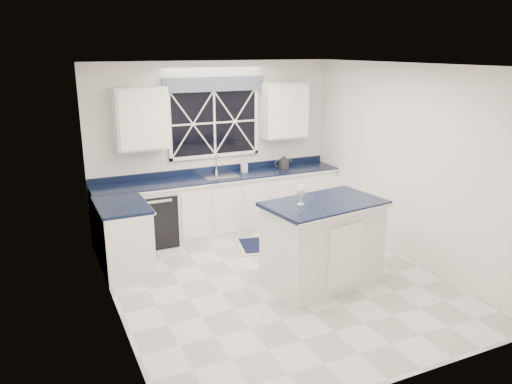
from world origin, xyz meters
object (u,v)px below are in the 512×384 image
island (323,243)px  wine_glass (301,191)px  dishwasher (154,218)px  faucet (217,164)px  kettle (284,162)px  soap_bottle (244,166)px

island → wine_glass: (-0.32, 0.03, 0.70)m
dishwasher → wine_glass: size_ratio=3.35×
faucet → island: size_ratio=0.20×
kettle → soap_bottle: bearing=-171.8°
dishwasher → island: 2.73m
faucet → island: faucet is taller
faucet → soap_bottle: size_ratio=1.42×
dishwasher → island: bearing=-54.2°
dishwasher → soap_bottle: (1.54, 0.10, 0.64)m
island → kettle: bearing=66.4°
soap_bottle → wine_glass: bearing=-96.5°
island → wine_glass: size_ratio=6.32×
faucet → soap_bottle: 0.45m
wine_glass → kettle: bearing=66.7°
island → kettle: 2.42m
dishwasher → soap_bottle: soap_bottle is taller
faucet → wine_glass: 2.40m
island → kettle: kettle is taller
kettle → soap_bottle: 0.71m
island → soap_bottle: bearing=83.7°
faucet → wine_glass: size_ratio=1.23×
wine_glass → soap_bottle: 2.32m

